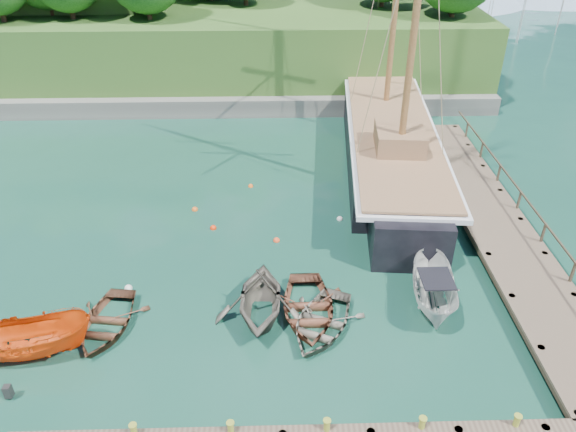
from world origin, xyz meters
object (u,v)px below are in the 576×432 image
rowboat_2 (307,315)px  cabin_boat_white (432,305)px  schooner (390,148)px  motorboat_orange (34,355)px  rowboat_1 (261,316)px  rowboat_3 (321,329)px  rowboat_0 (107,328)px

rowboat_2 → cabin_boat_white: 5.27m
cabin_boat_white → schooner: size_ratio=0.16×
motorboat_orange → schooner: (16.14, 15.35, 1.14)m
cabin_boat_white → schooner: 13.02m
rowboat_1 → rowboat_3: bearing=-15.2°
rowboat_1 → rowboat_2: (1.90, 0.04, 0.00)m
rowboat_0 → schooner: (13.77, 13.95, 1.14)m
schooner → cabin_boat_white: bearing=-87.2°
rowboat_2 → motorboat_orange: 10.58m
rowboat_3 → rowboat_2: bearing=145.0°
schooner → rowboat_2: bearing=-108.2°
rowboat_2 → cabin_boat_white: cabin_boat_white is taller
rowboat_3 → cabin_boat_white: size_ratio=0.89×
rowboat_1 → rowboat_2: rowboat_1 is taller
rowboat_0 → rowboat_2: bearing=11.7°
rowboat_0 → cabin_boat_white: size_ratio=0.85×
rowboat_2 → schooner: 14.62m
rowboat_2 → schooner: (5.74, 13.40, 1.14)m
rowboat_3 → motorboat_orange: (-10.89, -1.13, 0.00)m
rowboat_1 → cabin_boat_white: 7.18m
rowboat_0 → cabin_boat_white: bearing=12.0°
rowboat_3 → schooner: bearing=94.2°
rowboat_0 → rowboat_1: rowboat_1 is taller
rowboat_0 → cabin_boat_white: 13.33m
schooner → rowboat_1: bearing=-114.7°
rowboat_1 → rowboat_0: bearing=-172.5°
rowboat_0 → rowboat_3: size_ratio=0.96×
rowboat_2 → motorboat_orange: bearing=-170.2°
rowboat_1 → motorboat_orange: rowboat_1 is taller
rowboat_1 → cabin_boat_white: rowboat_1 is taller
rowboat_0 → motorboat_orange: size_ratio=0.84×
motorboat_orange → cabin_boat_white: motorboat_orange is taller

